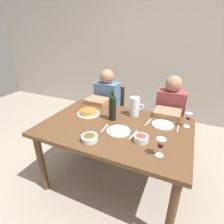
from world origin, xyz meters
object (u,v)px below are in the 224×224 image
object	(u,v)px
wine_glass_left_diner	(161,144)
chair_left	(111,110)
wine_bottle	(113,108)
wine_glass_right_diner	(188,117)
salad_bowl	(141,138)
olive_bowl	(89,138)
dinner_plate_left_setting	(163,125)
dining_table	(115,133)
diner_left	(104,108)
diner_right	(167,120)
dinner_plate_right_setting	(118,131)
water_pitcher	(135,108)
chair_right	(169,121)
baked_tart	(88,112)

from	to	relation	value
wine_glass_left_diner	chair_left	xyz separation A→B (m)	(-0.95, 1.16, -0.37)
wine_bottle	wine_glass_right_diner	world-z (taller)	wine_bottle
wine_bottle	salad_bowl	bearing A→B (deg)	-35.08
olive_bowl	wine_glass_right_diner	bearing A→B (deg)	39.08
chair_left	wine_glass_left_diner	bearing A→B (deg)	131.80
olive_bowl	wine_glass_left_diner	world-z (taller)	wine_glass_left_diner
wine_glass_left_diner	dinner_plate_left_setting	xyz separation A→B (m)	(-0.06, 0.50, -0.10)
wine_glass_right_diner	chair_left	size ratio (longest dim) A/B	0.17
chair_left	wine_bottle	bearing A→B (deg)	118.50
dining_table	diner_left	xyz separation A→B (m)	(-0.46, 0.64, -0.05)
wine_glass_left_diner	wine_bottle	bearing A→B (deg)	145.08
diner_right	dinner_plate_right_setting	bearing A→B (deg)	62.51
dinner_plate_right_setting	dining_table	bearing A→B (deg)	129.71
dinner_plate_right_setting	chair_left	world-z (taller)	chair_left
diner_left	dining_table	bearing A→B (deg)	128.17
diner_left	chair_left	bearing A→B (deg)	-89.56
water_pitcher	salad_bowl	world-z (taller)	water_pitcher
water_pitcher	wine_bottle	bearing A→B (deg)	-132.51
wine_glass_right_diner	chair_left	bearing A→B (deg)	152.16
wine_glass_left_diner	chair_right	xyz separation A→B (m)	(-0.05, 1.16, -0.37)
olive_bowl	dining_table	bearing A→B (deg)	74.16
salad_bowl	diner_left	xyz separation A→B (m)	(-0.78, 0.80, -0.18)
dining_table	dinner_plate_left_setting	distance (m)	0.50
wine_bottle	olive_bowl	bearing A→B (deg)	-92.29
olive_bowl	chair_right	bearing A→B (deg)	65.68
diner_left	wine_glass_right_diner	bearing A→B (deg)	165.14
water_pitcher	salad_bowl	size ratio (longest dim) A/B	1.69
salad_bowl	dinner_plate_right_setting	xyz separation A→B (m)	(-0.24, 0.07, -0.03)
dinner_plate_left_setting	wine_glass_left_diner	bearing A→B (deg)	-83.34
baked_tart	olive_bowl	world-z (taller)	baked_tart
water_pitcher	wine_glass_right_diner	bearing A→B (deg)	-3.19
baked_tart	diner_right	world-z (taller)	diner_right
dinner_plate_right_setting	chair_right	world-z (taller)	chair_right
chair_right	diner_left	bearing A→B (deg)	14.02
baked_tart	wine_glass_left_diner	world-z (taller)	wine_glass_left_diner
wine_glass_left_diner	salad_bowl	bearing A→B (deg)	145.42
dining_table	wine_glass_right_diner	bearing A→B (deg)	22.87
water_pitcher	diner_right	bearing A→B (deg)	42.55
baked_tart	dinner_plate_left_setting	distance (m)	0.84
dinner_plate_left_setting	chair_right	size ratio (longest dim) A/B	0.25
baked_tart	chair_left	distance (m)	0.80
wine_glass_left_diner	chair_right	bearing A→B (deg)	92.63
chair_right	chair_left	bearing A→B (deg)	-0.62
water_pitcher	salad_bowl	bearing A→B (deg)	-65.73
dining_table	water_pitcher	world-z (taller)	water_pitcher
wine_glass_right_diner	dinner_plate_right_setting	size ratio (longest dim) A/B	0.65
chair_right	salad_bowl	bearing A→B (deg)	82.53
salad_bowl	dinner_plate_right_setting	size ratio (longest dim) A/B	0.56
olive_bowl	wine_glass_left_diner	size ratio (longest dim) A/B	0.96
wine_glass_right_diner	dinner_plate_right_setting	distance (m)	0.71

